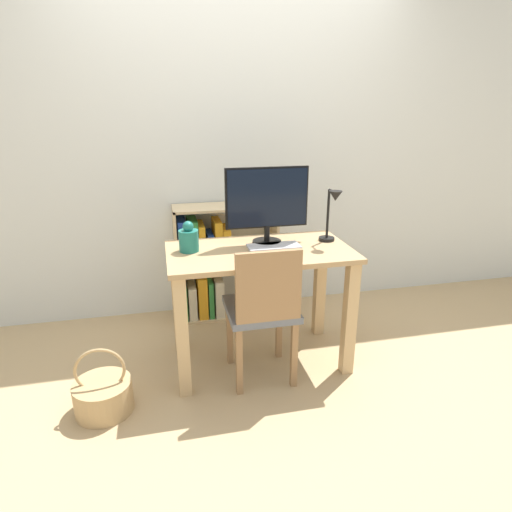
{
  "coord_description": "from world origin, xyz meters",
  "views": [
    {
      "loc": [
        -0.56,
        -2.36,
        1.58
      ],
      "look_at": [
        0.0,
        0.1,
        0.69
      ],
      "focal_mm": 30.0,
      "sensor_mm": 36.0,
      "label": 1
    }
  ],
  "objects_px": {
    "desk_lamp": "(332,211)",
    "bookshelf": "(210,265)",
    "monitor": "(267,201)",
    "basket": "(103,395)",
    "chair": "(263,308)",
    "vase": "(189,239)",
    "keyboard": "(274,247)"
  },
  "relations": [
    {
      "from": "vase",
      "to": "chair",
      "type": "xyz_separation_m",
      "value": [
        0.38,
        -0.28,
        -0.36
      ]
    },
    {
      "from": "vase",
      "to": "bookshelf",
      "type": "bearing_deg",
      "value": 73.4
    },
    {
      "from": "monitor",
      "to": "chair",
      "type": "xyz_separation_m",
      "value": [
        -0.1,
        -0.33,
        -0.55
      ]
    },
    {
      "from": "bookshelf",
      "to": "basket",
      "type": "height_order",
      "value": "bookshelf"
    },
    {
      "from": "vase",
      "to": "bookshelf",
      "type": "relative_size",
      "value": 0.21
    },
    {
      "from": "monitor",
      "to": "bookshelf",
      "type": "xyz_separation_m",
      "value": [
        -0.3,
        0.59,
        -0.61
      ]
    },
    {
      "from": "vase",
      "to": "bookshelf",
      "type": "distance_m",
      "value": 0.79
    },
    {
      "from": "vase",
      "to": "chair",
      "type": "distance_m",
      "value": 0.6
    },
    {
      "from": "chair",
      "to": "basket",
      "type": "height_order",
      "value": "chair"
    },
    {
      "from": "keyboard",
      "to": "vase",
      "type": "distance_m",
      "value": 0.51
    },
    {
      "from": "keyboard",
      "to": "desk_lamp",
      "type": "xyz_separation_m",
      "value": [
        0.37,
        0.02,
        0.2
      ]
    },
    {
      "from": "bookshelf",
      "to": "vase",
      "type": "bearing_deg",
      "value": -106.6
    },
    {
      "from": "monitor",
      "to": "desk_lamp",
      "type": "height_order",
      "value": "monitor"
    },
    {
      "from": "desk_lamp",
      "to": "chair",
      "type": "relative_size",
      "value": 0.39
    },
    {
      "from": "monitor",
      "to": "desk_lamp",
      "type": "bearing_deg",
      "value": -13.06
    },
    {
      "from": "monitor",
      "to": "chair",
      "type": "distance_m",
      "value": 0.65
    },
    {
      "from": "chair",
      "to": "bookshelf",
      "type": "xyz_separation_m",
      "value": [
        -0.19,
        0.92,
        -0.06
      ]
    },
    {
      "from": "bookshelf",
      "to": "basket",
      "type": "relative_size",
      "value": 2.29
    },
    {
      "from": "bookshelf",
      "to": "chair",
      "type": "bearing_deg",
      "value": -78.12
    },
    {
      "from": "desk_lamp",
      "to": "bookshelf",
      "type": "height_order",
      "value": "desk_lamp"
    },
    {
      "from": "monitor",
      "to": "basket",
      "type": "bearing_deg",
      "value": -157.66
    },
    {
      "from": "desk_lamp",
      "to": "basket",
      "type": "bearing_deg",
      "value": -166.87
    },
    {
      "from": "chair",
      "to": "bookshelf",
      "type": "relative_size",
      "value": 0.98
    },
    {
      "from": "monitor",
      "to": "bookshelf",
      "type": "bearing_deg",
      "value": 116.76
    },
    {
      "from": "monitor",
      "to": "keyboard",
      "type": "relative_size",
      "value": 1.62
    },
    {
      "from": "desk_lamp",
      "to": "bookshelf",
      "type": "distance_m",
      "value": 1.1
    },
    {
      "from": "desk_lamp",
      "to": "chair",
      "type": "bearing_deg",
      "value": -153.53
    },
    {
      "from": "chair",
      "to": "basket",
      "type": "xyz_separation_m",
      "value": [
        -0.91,
        -0.08,
        -0.38
      ]
    },
    {
      "from": "chair",
      "to": "monitor",
      "type": "bearing_deg",
      "value": 81.95
    },
    {
      "from": "monitor",
      "to": "desk_lamp",
      "type": "distance_m",
      "value": 0.4
    },
    {
      "from": "monitor",
      "to": "vase",
      "type": "xyz_separation_m",
      "value": [
        -0.49,
        -0.05,
        -0.19
      ]
    },
    {
      "from": "bookshelf",
      "to": "desk_lamp",
      "type": "bearing_deg",
      "value": -44.74
    }
  ]
}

